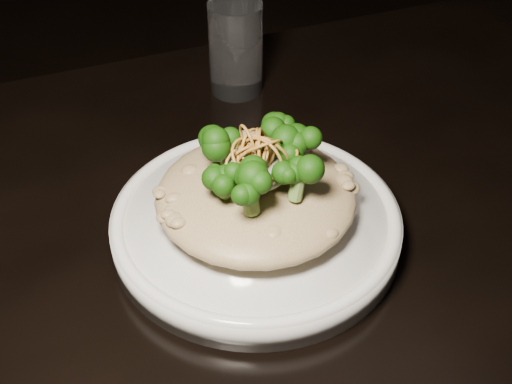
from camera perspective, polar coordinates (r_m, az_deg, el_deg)
table at (r=0.71m, az=2.42°, el=-9.81°), size 1.10×0.80×0.75m
plate at (r=0.66m, az=0.00°, el=-2.75°), size 0.26×0.26×0.03m
risotto at (r=0.64m, az=-0.03°, el=-0.34°), size 0.18×0.18×0.04m
broccoli at (r=0.61m, az=0.47°, el=2.46°), size 0.12×0.12×0.04m
cheese at (r=0.62m, az=-0.16°, el=1.78°), size 0.06×0.06×0.02m
shallots at (r=0.60m, az=0.17°, el=3.37°), size 0.05×0.05×0.03m
drinking_glass at (r=0.84m, az=-1.63°, el=11.43°), size 0.07×0.07×0.11m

